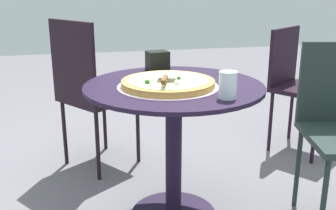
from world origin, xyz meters
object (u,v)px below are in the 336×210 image
patio_table (174,123)px  patio_chair_far (88,86)px  pizza_server (166,77)px  patio_chair_near (296,80)px  pizza_on_tray (168,83)px  drinking_cup (228,85)px  napkin_dispenser (158,61)px

patio_table → patio_chair_far: bearing=29.3°
pizza_server → patio_chair_near: bearing=-53.8°
pizza_on_tray → patio_chair_near: 1.29m
patio_table → pizza_on_tray: bearing=137.9°
patio_chair_near → patio_chair_far: bearing=90.9°
drinking_cup → patio_chair_far: bearing=29.7°
pizza_on_tray → drinking_cup: bearing=-139.3°
patio_table → pizza_server: bearing=149.1°
napkin_dispenser → pizza_server: bearing=74.8°
patio_table → pizza_server: size_ratio=3.82×
pizza_on_tray → pizza_server: size_ratio=2.10×
pizza_on_tray → napkin_dispenser: 0.35m
drinking_cup → napkin_dispenser: drinking_cup is taller
patio_table → patio_chair_near: patio_chair_near is taller
pizza_server → napkin_dispenser: (0.41, -0.04, -0.01)m
patio_table → patio_chair_near: bearing=-55.9°
patio_table → patio_chair_far: 0.76m
patio_chair_far → patio_chair_near: bearing=-89.1°
pizza_server → drinking_cup: 0.27m
pizza_on_tray → napkin_dispenser: napkin_dispenser is taller
napkin_dispenser → patio_chair_far: bearing=-53.5°
patio_table → napkin_dispenser: size_ratio=7.60×
patio_table → pizza_server: 0.27m
pizza_on_tray → drinking_cup: 0.30m
drinking_cup → napkin_dispenser: bearing=16.7°
patio_table → pizza_server: pizza_server is taller
patio_chair_far → pizza_server: bearing=-157.7°
pizza_server → pizza_on_tray: bearing=-21.3°
pizza_on_tray → patio_chair_near: (0.72, -1.04, -0.20)m
pizza_on_tray → patio_chair_near: patio_chair_near is taller
pizza_on_tray → patio_chair_far: (0.70, 0.33, -0.17)m
drinking_cup → patio_table: bearing=30.7°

